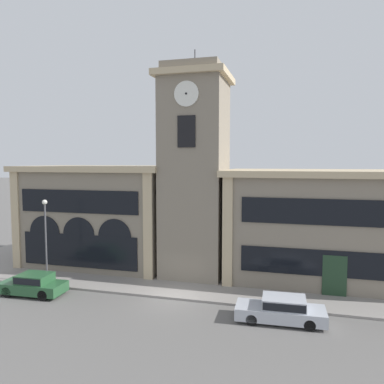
% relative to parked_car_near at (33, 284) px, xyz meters
% --- Properties ---
extents(ground_plane, '(300.00, 300.00, 0.00)m').
position_rel_parked_car_near_xyz_m(ground_plane, '(9.23, 1.51, -0.74)').
color(ground_plane, '#605E5B').
extents(sidewalk_kerb, '(42.62, 12.98, 0.15)m').
position_rel_parked_car_near_xyz_m(sidewalk_kerb, '(9.23, 8.00, -0.66)').
color(sidewalk_kerb, gray).
rests_on(sidewalk_kerb, ground_plane).
extents(clock_tower, '(5.27, 5.27, 17.11)m').
position_rel_parked_car_near_xyz_m(clock_tower, '(9.23, 6.95, 7.25)').
color(clock_tower, gray).
rests_on(clock_tower, ground_plane).
extents(town_hall_left_wing, '(12.88, 8.52, 8.45)m').
position_rel_parked_car_near_xyz_m(town_hall_left_wing, '(0.56, 8.55, 3.51)').
color(town_hall_left_wing, gray).
rests_on(town_hall_left_wing, ground_plane).
extents(town_hall_right_wing, '(15.42, 8.52, 8.19)m').
position_rel_parked_car_near_xyz_m(town_hall_right_wing, '(19.18, 8.56, 3.38)').
color(town_hall_right_wing, gray).
rests_on(town_hall_right_wing, ground_plane).
extents(parked_car_near, '(4.33, 1.98, 1.41)m').
position_rel_parked_car_near_xyz_m(parked_car_near, '(0.00, 0.00, 0.00)').
color(parked_car_near, '#285633').
rests_on(parked_car_near, ground_plane).
extents(parked_car_mid, '(4.92, 2.05, 1.39)m').
position_rel_parked_car_near_xyz_m(parked_car_mid, '(16.00, 0.00, -0.02)').
color(parked_car_mid, '#B2B7C1').
rests_on(parked_car_mid, ground_plane).
extents(street_lamp, '(0.36, 0.36, 5.95)m').
position_rel_parked_car_near_xyz_m(street_lamp, '(-0.65, 2.29, 3.30)').
color(street_lamp, '#4C4C51').
rests_on(street_lamp, sidewalk_kerb).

